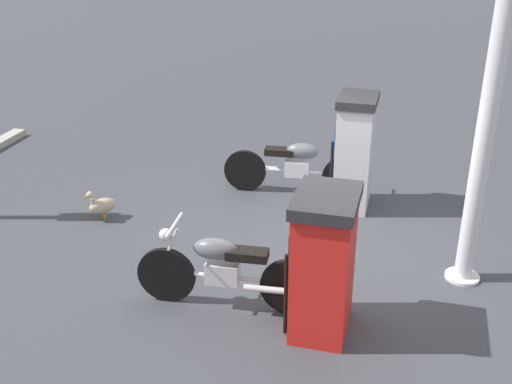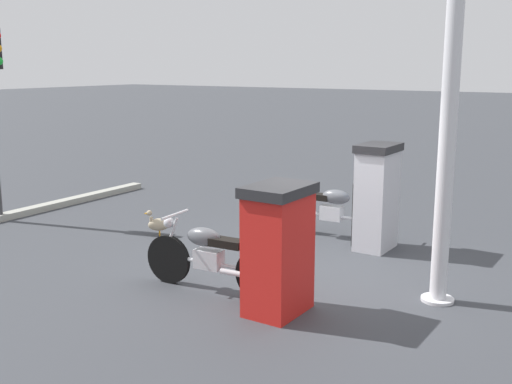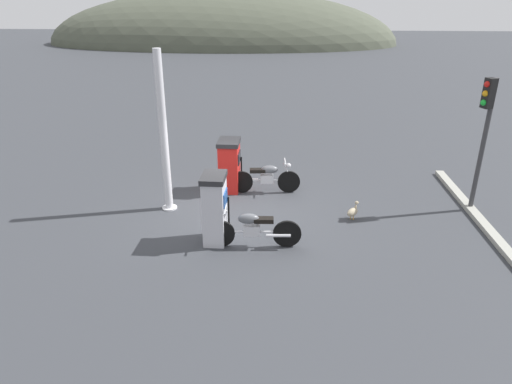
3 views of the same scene
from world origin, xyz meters
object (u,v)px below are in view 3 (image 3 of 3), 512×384
Objects in this scene: motorcycle_far_pump at (266,177)px; canopy_support_pole at (164,137)px; fuel_pump_near at (215,208)px; fuel_pump_far at (229,165)px; roadside_traffic_light at (485,123)px; wandering_duck at (353,211)px; motorcycle_near_pump at (252,228)px.

motorcycle_far_pump is 0.48× the size of canopy_support_pole.
fuel_pump_near is 2.52m from canopy_support_pole.
fuel_pump_far reaches higher than motorcycle_far_pump.
fuel_pump_far is 0.44× the size of roadside_traffic_light.
roadside_traffic_light reaches higher than fuel_pump_far.
motorcycle_far_pump is 2.78m from wandering_duck.
roadside_traffic_light is 7.97m from canopy_support_pole.
fuel_pump_near is at bearing -48.45° from canopy_support_pole.
fuel_pump_far is (0.00, 3.02, -0.07)m from fuel_pump_near.
motorcycle_far_pump is 3.21m from canopy_support_pole.
motorcycle_far_pump is at bearing 69.77° from fuel_pump_near.
fuel_pump_near is at bearing -90.00° from fuel_pump_far.
motorcycle_near_pump is at bearing -74.91° from fuel_pump_far.
canopy_support_pole reaches higher than roadside_traffic_light.
roadside_traffic_light is (3.15, 0.72, 2.16)m from wandering_duck.
canopy_support_pole is at bearing 141.39° from motorcycle_near_pump.
fuel_pump_far is 3.26× the size of wandering_duck.
fuel_pump_near is at bearing -158.77° from wandering_duck.
roadside_traffic_light is at bearing 12.97° from wandering_duck.
fuel_pump_far is 3.35m from motorcycle_near_pump.
motorcycle_near_pump and motorcycle_far_pump have the same top height.
motorcycle_far_pump reaches higher than wandering_duck.
motorcycle_near_pump is at bearing -158.38° from roadside_traffic_light.
motorcycle_near_pump is at bearing -148.66° from wandering_duck.
canopy_support_pole reaches higher than wandering_duck.
fuel_pump_far is at bearing 105.09° from motorcycle_near_pump.
wandering_duck is (3.32, -1.73, -0.55)m from fuel_pump_far.
canopy_support_pole reaches higher than motorcycle_near_pump.
motorcycle_near_pump is 2.89m from wandering_duck.
motorcycle_near_pump is 6.32m from roadside_traffic_light.
fuel_pump_near is 0.40× the size of canopy_support_pole.
canopy_support_pole is (-2.35, 1.88, 1.53)m from motorcycle_near_pump.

